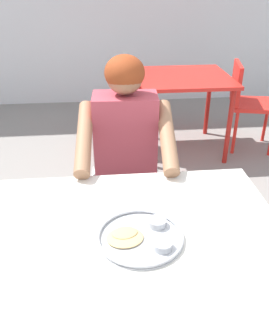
{
  "coord_description": "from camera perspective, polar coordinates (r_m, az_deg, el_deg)",
  "views": [
    {
      "loc": [
        -0.11,
        -0.95,
        1.58
      ],
      "look_at": [
        0.01,
        0.29,
        0.88
      ],
      "focal_mm": 38.14,
      "sensor_mm": 36.0,
      "label": 1
    }
  ],
  "objects": [
    {
      "name": "table_foreground",
      "position": [
        1.35,
        -2.42,
        -13.41
      ],
      "size": [
        1.25,
        0.92,
        0.73
      ],
      "color": "silver",
      "rests_on": "ground"
    },
    {
      "name": "thali_tray",
      "position": [
        1.3,
        1.07,
        -10.85
      ],
      "size": [
        0.31,
        0.31,
        0.03
      ],
      "color": "#B7BABF",
      "rests_on": "table_foreground"
    },
    {
      "name": "chair_foreground",
      "position": [
        2.2,
        -1.49,
        -0.15
      ],
      "size": [
        0.44,
        0.42,
        0.85
      ],
      "color": "silver",
      "rests_on": "ground"
    },
    {
      "name": "diner_foreground",
      "position": [
        1.9,
        -1.39,
        2.56
      ],
      "size": [
        0.51,
        0.57,
        1.21
      ],
      "color": "#323232",
      "rests_on": "ground"
    },
    {
      "name": "table_background_red",
      "position": [
        3.38,
        7.78,
        12.87
      ],
      "size": [
        0.83,
        0.79,
        0.73
      ],
      "color": "red",
      "rests_on": "ground"
    },
    {
      "name": "chair_red_left",
      "position": [
        3.38,
        -2.63,
        10.44
      ],
      "size": [
        0.41,
        0.39,
        0.84
      ],
      "color": "red",
      "rests_on": "ground"
    },
    {
      "name": "chair_red_right",
      "position": [
        3.59,
        17.57,
        10.41
      ],
      "size": [
        0.5,
        0.49,
        0.83
      ],
      "color": "red",
      "rests_on": "ground"
    }
  ]
}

